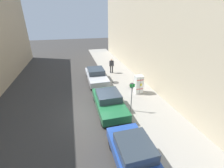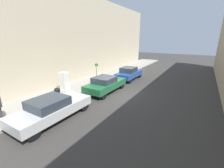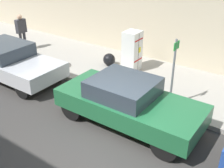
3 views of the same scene
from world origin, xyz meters
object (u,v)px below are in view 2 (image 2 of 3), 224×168
Objects in this scene: street_sign_post at (97,73)px; parked_hatchback_blue at (129,73)px; discarded_refrigerator at (65,81)px; parked_sedan_silver at (52,108)px; trash_bag at (57,91)px; parked_sedan_green at (105,84)px.

street_sign_post is 4.55m from parked_hatchback_blue.
discarded_refrigerator is 3.07m from street_sign_post.
street_sign_post reaches higher than discarded_refrigerator.
street_sign_post is at bearing 103.11° from parked_sedan_silver.
trash_bag is at bearing -80.59° from discarded_refrigerator.
street_sign_post is 0.52× the size of parked_sedan_green.
discarded_refrigerator reaches higher than parked_hatchback_blue.
street_sign_post is at bearing 56.08° from discarded_refrigerator.
street_sign_post is 3.99m from trash_bag.
discarded_refrigerator is 3.66m from parked_sedan_green.
discarded_refrigerator is at bearing 129.63° from parked_sedan_silver.
parked_hatchback_blue is at bearing 68.92° from trash_bag.
parked_sedan_silver is at bearing -90.00° from parked_hatchback_blue.
trash_bag is at bearing 136.95° from parked_sedan_silver.
trash_bag is 0.11× the size of parked_sedan_silver.
parked_sedan_green is (3.18, 1.81, -0.23)m from discarded_refrigerator.
discarded_refrigerator reaches higher than parked_sedan_green.
parked_sedan_green is (1.48, -0.71, -0.68)m from street_sign_post.
parked_hatchback_blue is (3.18, 6.77, -0.21)m from discarded_refrigerator.
parked_hatchback_blue is at bearing 90.00° from parked_sedan_green.
street_sign_post is 0.47× the size of parked_sedan_silver.
trash_bag is (0.17, -1.03, -0.56)m from discarded_refrigerator.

